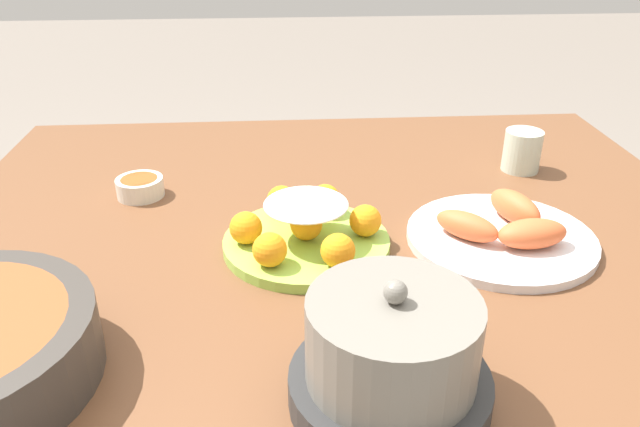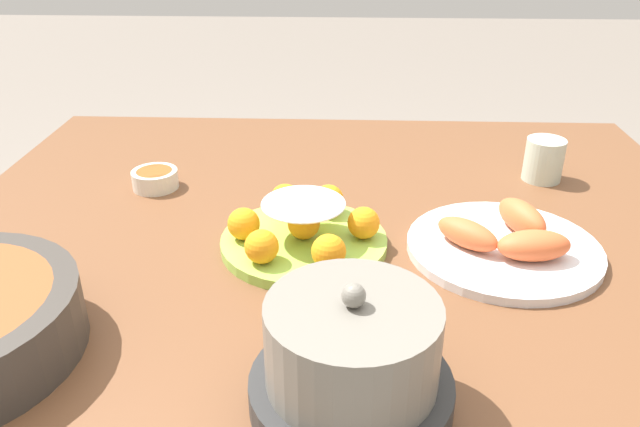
{
  "view_description": "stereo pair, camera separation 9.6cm",
  "coord_description": "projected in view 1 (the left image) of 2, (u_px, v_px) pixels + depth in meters",
  "views": [
    {
      "loc": [
        0.08,
        0.88,
        1.18
      ],
      "look_at": [
        0.02,
        0.03,
        0.74
      ],
      "focal_mm": 35.0,
      "sensor_mm": 36.0,
      "label": 1
    },
    {
      "loc": [
        -0.01,
        0.88,
        1.18
      ],
      "look_at": [
        0.02,
        0.03,
        0.74
      ],
      "focal_mm": 35.0,
      "sensor_mm": 36.0,
      "label": 2
    }
  ],
  "objects": [
    {
      "name": "dining_table",
      "position": [
        332.0,
        268.0,
        1.05
      ],
      "size": [
        1.29,
        1.07,
        0.7
      ],
      "color": "brown",
      "rests_on": "ground_plane"
    },
    {
      "name": "cake_plate",
      "position": [
        306.0,
        231.0,
        0.93
      ],
      "size": [
        0.25,
        0.25,
        0.08
      ],
      "color": "#99CC4C",
      "rests_on": "dining_table"
    },
    {
      "name": "sauce_bowl",
      "position": [
        140.0,
        187.0,
        1.1
      ],
      "size": [
        0.08,
        0.08,
        0.03
      ],
      "color": "silver",
      "rests_on": "dining_table"
    },
    {
      "name": "seafood_platter",
      "position": [
        503.0,
        232.0,
        0.95
      ],
      "size": [
        0.29,
        0.29,
        0.06
      ],
      "color": "silver",
      "rests_on": "dining_table"
    },
    {
      "name": "cup_near",
      "position": [
        522.0,
        151.0,
        1.19
      ],
      "size": [
        0.07,
        0.07,
        0.08
      ],
      "color": "beige",
      "rests_on": "dining_table"
    },
    {
      "name": "warming_pot",
      "position": [
        391.0,
        358.0,
        0.63
      ],
      "size": [
        0.21,
        0.21,
        0.15
      ],
      "color": "#2D2D2D",
      "rests_on": "dining_table"
    }
  ]
}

